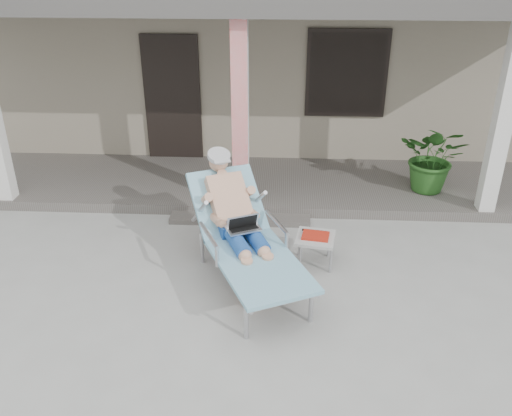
{
  "coord_description": "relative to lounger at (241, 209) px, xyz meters",
  "views": [
    {
      "loc": [
        0.6,
        -4.96,
        3.65
      ],
      "look_at": [
        0.3,
        0.6,
        0.85
      ],
      "focal_mm": 38.0,
      "sensor_mm": 36.0,
      "label": 1
    }
  ],
  "objects": [
    {
      "name": "porch_deck",
      "position": [
        -0.14,
        2.51,
        -0.81
      ],
      "size": [
        10.0,
        2.0,
        0.15
      ],
      "primitive_type": "cube",
      "color": "#605B56",
      "rests_on": "ground"
    },
    {
      "name": "lounger",
      "position": [
        0.0,
        0.0,
        0.0
      ],
      "size": [
        1.64,
        2.27,
        1.43
      ],
      "rotation": [
        0.0,
        0.0,
        0.43
      ],
      "color": "#B7B7BC",
      "rests_on": "ground"
    },
    {
      "name": "side_table",
      "position": [
        0.88,
        0.3,
        -0.53
      ],
      "size": [
        0.53,
        0.53,
        0.41
      ],
      "rotation": [
        0.0,
        0.0,
        -0.16
      ],
      "color": "#ADACA8",
      "rests_on": "ground"
    },
    {
      "name": "house",
      "position": [
        -0.14,
        6.0,
        0.78
      ],
      "size": [
        10.4,
        5.4,
        3.3
      ],
      "color": "gray",
      "rests_on": "ground"
    },
    {
      "name": "porch_step",
      "position": [
        -0.14,
        1.36,
        -0.84
      ],
      "size": [
        2.0,
        0.3,
        0.07
      ],
      "primitive_type": "cube",
      "color": "#605B56",
      "rests_on": "ground"
    },
    {
      "name": "porch_overhang",
      "position": [
        -0.14,
        2.45,
        1.91
      ],
      "size": [
        10.0,
        2.3,
        2.85
      ],
      "color": "silver",
      "rests_on": "porch_deck"
    },
    {
      "name": "potted_palm",
      "position": [
        2.72,
        2.26,
        -0.2
      ],
      "size": [
        1.23,
        1.16,
        1.07
      ],
      "primitive_type": "imported",
      "rotation": [
        0.0,
        0.0,
        -0.43
      ],
      "color": "#26591E",
      "rests_on": "porch_deck"
    },
    {
      "name": "ground",
      "position": [
        -0.14,
        -0.49,
        -0.88
      ],
      "size": [
        60.0,
        60.0,
        0.0
      ],
      "primitive_type": "plane",
      "color": "#9E9E99",
      "rests_on": "ground"
    }
  ]
}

